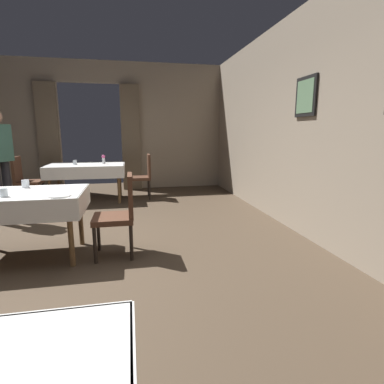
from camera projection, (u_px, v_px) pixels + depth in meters
The scene contains 13 objects.
ground at pixel (55, 256), 3.44m from camera, with size 10.08×10.08×0.00m, color #4C3D2D.
wall_right at pixel (319, 123), 3.77m from camera, with size 0.16×8.40×3.00m.
wall_back at pixel (91, 127), 7.16m from camera, with size 6.40×0.27×3.00m.
dining_table_mid at pixel (26, 201), 3.28m from camera, with size 1.23×0.88×0.75m.
dining_table_far at pixel (87, 168), 6.09m from camera, with size 1.49×0.96×0.75m.
chair_mid_right at pixel (120, 211), 3.40m from camera, with size 0.44×0.44×0.93m.
chair_far_left at pixel (24, 178), 5.79m from camera, with size 0.44×0.44×0.93m.
chair_far_right at pixel (144, 174), 6.37m from camera, with size 0.44×0.44×0.93m.
glass_mid_a at pixel (25, 184), 3.51m from camera, with size 0.08×0.08×0.09m, color silver.
glass_mid_c at pixel (4, 193), 3.02m from camera, with size 0.08×0.08×0.09m, color silver.
plate_mid_d at pixel (59, 196), 3.05m from camera, with size 0.22×0.22×0.01m, color white.
flower_vase_far at pixel (104, 159), 6.14m from camera, with size 0.07×0.07×0.18m.
glass_far_b at pixel (75, 162), 6.00m from camera, with size 0.07×0.07×0.09m, color silver.
Camera 1 is at (0.88, -3.47, 1.39)m, focal length 28.35 mm.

